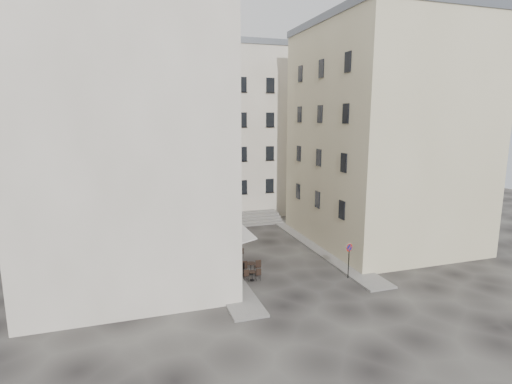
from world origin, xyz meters
name	(u,v)px	position (x,y,z in m)	size (l,w,h in m)	color
ground	(283,266)	(0.00, 0.00, 0.00)	(90.00, 90.00, 0.00)	black
sidewalk_left	(211,254)	(-4.50, 4.00, 0.06)	(2.00, 22.00, 0.12)	slate
sidewalk_right	(319,247)	(4.50, 3.00, 0.06)	(2.00, 18.00, 0.12)	slate
building_left	(124,124)	(-10.50, 3.00, 10.31)	(12.20, 16.20, 20.60)	#BCB2A0
building_right	(383,134)	(10.50, 3.50, 9.31)	(12.20, 14.20, 18.60)	#BCB18C
building_back	(213,130)	(-1.00, 19.00, 9.31)	(18.20, 10.20, 18.60)	#BCB2A0
cafe_storefront	(222,243)	(-4.32, 1.00, 1.88)	(1.74, 7.30, 3.50)	#40090E
stone_steps	(238,220)	(0.00, 12.57, 0.40)	(9.00, 3.15, 0.80)	slate
bollard_near	(244,269)	(-3.25, -1.00, 0.53)	(0.12, 0.12, 0.98)	black
bollard_mid	(231,253)	(-3.25, 2.50, 0.53)	(0.12, 0.12, 0.98)	black
bollard_far	(221,239)	(-3.25, 6.00, 0.53)	(0.12, 0.12, 0.98)	black
no_parking_sign	(349,254)	(3.38, -3.52, 1.73)	(0.54, 0.18, 2.44)	black
bistro_table_a	(252,275)	(-2.97, -1.96, 0.42)	(1.17, 0.55, 0.82)	black
bistro_table_b	(251,267)	(-2.68, -0.74, 0.49)	(1.37, 0.64, 0.96)	black
bistro_table_c	(232,260)	(-3.60, 1.02, 0.45)	(1.25, 0.58, 0.88)	black
bistro_table_d	(236,253)	(-2.91, 2.50, 0.42)	(1.18, 0.55, 0.83)	black
bistro_table_e	(228,246)	(-3.02, 4.38, 0.41)	(1.13, 0.53, 0.80)	black
pedestrian	(229,245)	(-3.20, 3.25, 0.92)	(0.67, 0.44, 1.84)	black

